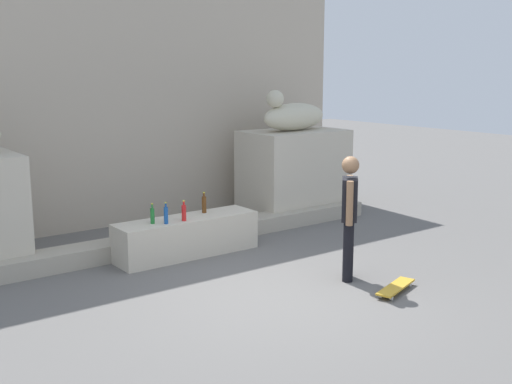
{
  "coord_description": "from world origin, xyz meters",
  "views": [
    {
      "loc": [
        -4.76,
        -6.02,
        2.8
      ],
      "look_at": [
        0.46,
        0.94,
        1.1
      ],
      "focal_mm": 44.68,
      "sensor_mm": 36.0,
      "label": 1
    }
  ],
  "objects_px": {
    "bottle_blue": "(166,215)",
    "skateboard": "(396,287)",
    "skater": "(349,212)",
    "statue_reclining_right": "(293,116)",
    "bottle_brown": "(204,204)",
    "bottle_red": "(184,212)",
    "bottle_green": "(152,215)"
  },
  "relations": [
    {
      "from": "skater",
      "to": "bottle_red",
      "type": "height_order",
      "value": "skater"
    },
    {
      "from": "skateboard",
      "to": "bottle_brown",
      "type": "bearing_deg",
      "value": -92.45
    },
    {
      "from": "bottle_green",
      "to": "bottle_blue",
      "type": "bearing_deg",
      "value": -38.77
    },
    {
      "from": "bottle_red",
      "to": "skateboard",
      "type": "bearing_deg",
      "value": -63.62
    },
    {
      "from": "bottle_green",
      "to": "statue_reclining_right",
      "type": "bearing_deg",
      "value": 17.92
    },
    {
      "from": "bottle_blue",
      "to": "bottle_red",
      "type": "xyz_separation_m",
      "value": [
        0.3,
        -0.0,
        -0.0
      ]
    },
    {
      "from": "bottle_brown",
      "to": "bottle_blue",
      "type": "distance_m",
      "value": 0.87
    },
    {
      "from": "skateboard",
      "to": "bottle_green",
      "type": "height_order",
      "value": "bottle_green"
    },
    {
      "from": "statue_reclining_right",
      "to": "skater",
      "type": "height_order",
      "value": "statue_reclining_right"
    },
    {
      "from": "skater",
      "to": "bottle_blue",
      "type": "xyz_separation_m",
      "value": [
        -1.58,
        2.11,
        -0.21
      ]
    },
    {
      "from": "skater",
      "to": "skateboard",
      "type": "height_order",
      "value": "skater"
    },
    {
      "from": "bottle_blue",
      "to": "bottle_red",
      "type": "bearing_deg",
      "value": -0.03
    },
    {
      "from": "bottle_brown",
      "to": "bottle_red",
      "type": "bearing_deg",
      "value": -152.48
    },
    {
      "from": "statue_reclining_right",
      "to": "bottle_blue",
      "type": "relative_size",
      "value": 5.28
    },
    {
      "from": "skateboard",
      "to": "bottle_red",
      "type": "bearing_deg",
      "value": -81.98
    },
    {
      "from": "bottle_green",
      "to": "bottle_red",
      "type": "bearing_deg",
      "value": -15.28
    },
    {
      "from": "skater",
      "to": "bottle_blue",
      "type": "relative_size",
      "value": 5.28
    },
    {
      "from": "skater",
      "to": "bottle_blue",
      "type": "height_order",
      "value": "skater"
    },
    {
      "from": "bottle_blue",
      "to": "skateboard",
      "type": "bearing_deg",
      "value": -58.99
    },
    {
      "from": "skater",
      "to": "skateboard",
      "type": "relative_size",
      "value": 2.03
    },
    {
      "from": "bottle_blue",
      "to": "statue_reclining_right",
      "type": "bearing_deg",
      "value": 20.47
    },
    {
      "from": "skateboard",
      "to": "bottle_blue",
      "type": "relative_size",
      "value": 2.6
    },
    {
      "from": "skateboard",
      "to": "bottle_brown",
      "type": "distance_m",
      "value": 3.31
    },
    {
      "from": "statue_reclining_right",
      "to": "bottle_brown",
      "type": "height_order",
      "value": "statue_reclining_right"
    },
    {
      "from": "bottle_brown",
      "to": "bottle_red",
      "type": "relative_size",
      "value": 1.07
    },
    {
      "from": "statue_reclining_right",
      "to": "bottle_red",
      "type": "relative_size",
      "value": 5.45
    },
    {
      "from": "bottle_green",
      "to": "bottle_red",
      "type": "relative_size",
      "value": 0.98
    },
    {
      "from": "skateboard",
      "to": "bottle_blue",
      "type": "bearing_deg",
      "value": -77.36
    },
    {
      "from": "skater",
      "to": "statue_reclining_right",
      "type": "bearing_deg",
      "value": -164.31
    },
    {
      "from": "skater",
      "to": "bottle_blue",
      "type": "bearing_deg",
      "value": -98.31
    },
    {
      "from": "bottle_green",
      "to": "bottle_brown",
      "type": "bearing_deg",
      "value": 8.66
    },
    {
      "from": "bottle_red",
      "to": "bottle_blue",
      "type": "bearing_deg",
      "value": 179.97
    }
  ]
}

